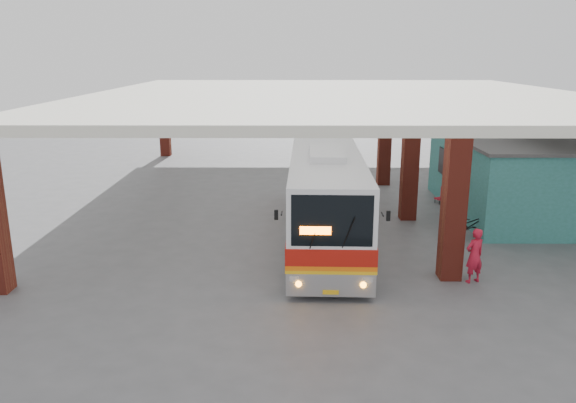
# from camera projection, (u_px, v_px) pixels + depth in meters

# --- Properties ---
(ground) EXTENTS (90.00, 90.00, 0.00)m
(ground) POSITION_uv_depth(u_px,v_px,m) (337.00, 243.00, 19.16)
(ground) COLOR #515154
(ground) RESTS_ON ground
(brick_columns) EXTENTS (20.10, 21.60, 4.35)m
(brick_columns) POSITION_uv_depth(u_px,v_px,m) (363.00, 155.00, 23.43)
(brick_columns) COLOR maroon
(brick_columns) RESTS_ON ground
(canopy_roof) EXTENTS (21.00, 23.00, 0.30)m
(canopy_roof) POSITION_uv_depth(u_px,v_px,m) (339.00, 96.00, 24.29)
(canopy_roof) COLOR silver
(canopy_roof) RESTS_ON brick_columns
(shop_building) EXTENTS (5.20, 8.20, 3.11)m
(shop_building) POSITION_uv_depth(u_px,v_px,m) (516.00, 174.00, 22.59)
(shop_building) COLOR #2E7467
(shop_building) RESTS_ON ground
(coach_bus) EXTENTS (2.67, 11.25, 3.26)m
(coach_bus) POSITION_uv_depth(u_px,v_px,m) (325.00, 192.00, 19.48)
(coach_bus) COLOR silver
(coach_bus) RESTS_ON ground
(motorcycle) EXTENTS (2.03, 1.25, 1.01)m
(motorcycle) POSITION_uv_depth(u_px,v_px,m) (470.00, 225.00, 19.54)
(motorcycle) COLOR black
(motorcycle) RESTS_ON ground
(pedestrian) EXTENTS (0.68, 0.58, 1.59)m
(pedestrian) POSITION_uv_depth(u_px,v_px,m) (474.00, 256.00, 15.73)
(pedestrian) COLOR #B7162D
(pedestrian) RESTS_ON ground
(red_chair) EXTENTS (0.49, 0.49, 0.72)m
(red_chair) POSITION_uv_depth(u_px,v_px,m) (442.00, 196.00, 24.23)
(red_chair) COLOR red
(red_chair) RESTS_ON ground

